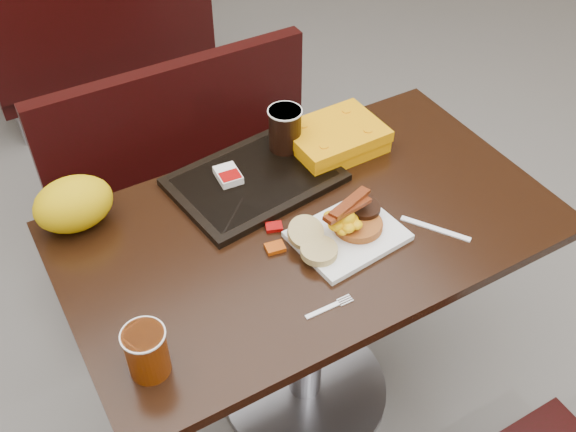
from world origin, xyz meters
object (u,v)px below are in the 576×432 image
bench_near_n (204,183)px  tray (255,180)px  table_near (307,319)px  paper_bag (73,204)px  coffee_cup_near (147,352)px  clamshell (335,139)px  hashbrown_sleeve_left (228,175)px  knife (435,229)px  platter (348,236)px  pancake_stack (358,223)px  fork (322,310)px  coffee_cup_far (285,129)px  bench_far_s (95,37)px

bench_near_n → tray: (-0.04, -0.50, 0.40)m
table_near → paper_bag: paper_bag is taller
tray → coffee_cup_near: bearing=-145.6°
clamshell → paper_bag: bearing=174.0°
bench_near_n → hashbrown_sleeve_left: bearing=-102.7°
knife → platter: bearing=-145.7°
table_near → bench_near_n: size_ratio=1.20×
knife → paper_bag: 0.87m
hashbrown_sleeve_left → pancake_stack: bearing=-54.0°
table_near → fork: fork is taller
platter → paper_bag: paper_bag is taller
coffee_cup_far → paper_bag: bearing=179.3°
fork → knife: same height
coffee_cup_near → paper_bag: 0.48m
bench_near_n → clamshell: bearing=-65.9°
bench_far_s → paper_bag: 1.75m
bench_far_s → tray: (-0.04, -1.70, 0.40)m
tray → pancake_stack: bearing=-72.8°
paper_bag → table_near: bearing=-29.8°
knife → clamshell: size_ratio=0.69×
knife → hashbrown_sleeve_left: size_ratio=2.26×
fork → paper_bag: size_ratio=0.60×
table_near → tray: size_ratio=2.90×
knife → hashbrown_sleeve_left: bearing=-171.7°
fork → coffee_cup_far: 0.56m
table_near → coffee_cup_near: (-0.49, -0.20, 0.43)m
coffee_cup_near → knife: size_ratio=0.66×
tray → clamshell: size_ratio=1.63×
tray → hashbrown_sleeve_left: bearing=147.1°
paper_bag → clamshell: bearing=-4.8°
pancake_stack → coffee_cup_near: bearing=-168.4°
clamshell → bench_near_n: bearing=112.8°
fork → tray: bearing=81.7°
coffee_cup_near → clamshell: bearing=30.8°
tray → bench_near_n: bearing=77.4°
coffee_cup_near → fork: coffee_cup_near is taller
bench_far_s → clamshell: 1.74m
tray → clamshell: clamshell is taller
table_near → bench_far_s: bearing=90.0°
platter → coffee_cup_far: size_ratio=2.09×
bench_near_n → fork: bearing=-97.0°
bench_far_s → clamshell: (0.21, -1.68, 0.42)m
coffee_cup_far → bench_near_n: bearing=101.5°
clamshell → fork: bearing=-126.6°
knife → tray: tray is taller
table_near → coffee_cup_far: (0.09, 0.27, 0.45)m
bench_near_n → hashbrown_sleeve_left: 0.64m
bench_near_n → knife: (0.25, -0.87, 0.39)m
bench_far_s → clamshell: bearing=-82.7°
table_near → pancake_stack: (0.09, -0.08, 0.40)m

